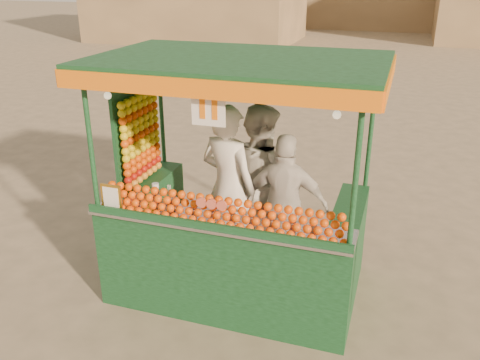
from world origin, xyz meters
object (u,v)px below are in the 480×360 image
(vendor_middle, at_px, (260,180))
(vendor_left, at_px, (228,187))
(juice_cart, at_px, (229,224))
(vendor_right, at_px, (285,205))

(vendor_middle, bearing_deg, vendor_left, 90.36)
(juice_cart, height_order, vendor_right, juice_cart)
(vendor_left, distance_m, vendor_middle, 0.43)
(vendor_left, relative_size, vendor_right, 1.18)
(juice_cart, height_order, vendor_middle, juice_cart)
(vendor_left, bearing_deg, juice_cart, 127.86)
(juice_cart, distance_m, vendor_left, 0.39)
(vendor_left, bearing_deg, vendor_right, -158.79)
(vendor_middle, bearing_deg, vendor_right, 176.47)
(juice_cart, xyz_separation_m, vendor_middle, (0.20, 0.49, 0.34))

